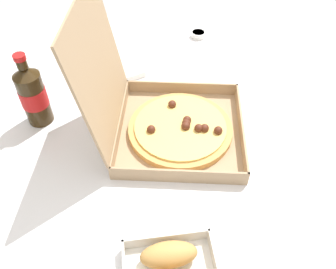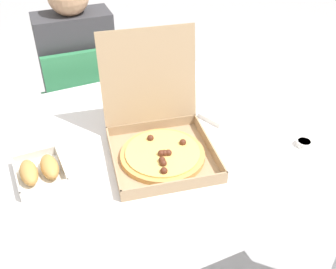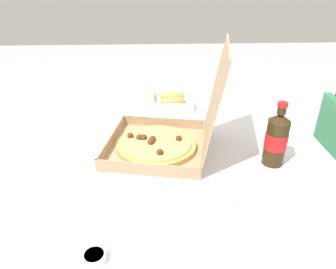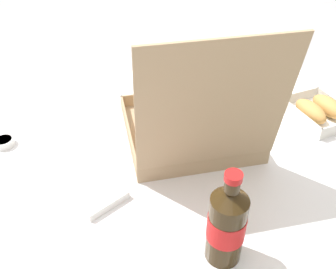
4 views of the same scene
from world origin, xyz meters
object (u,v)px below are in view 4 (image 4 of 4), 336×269
bread_side_box (319,110)px  napkin_pile (97,194)px  pizza_box_open (192,126)px  cola_bottle (227,224)px  dipping_sauce_cup (4,142)px

bread_side_box → napkin_pile: (0.70, 0.06, -0.02)m
pizza_box_open → cola_bottle: bearing=74.1°
pizza_box_open → napkin_pile: pizza_box_open is taller
pizza_box_open → bread_side_box: size_ratio=2.42×
pizza_box_open → cola_bottle: pizza_box_open is taller
cola_bottle → bread_side_box: bearing=-148.5°
cola_bottle → napkin_pile: cola_bottle is taller
pizza_box_open → bread_side_box: 0.41m
cola_bottle → dipping_sauce_cup: size_ratio=4.00×
cola_bottle → pizza_box_open: bearing=-105.9°
pizza_box_open → napkin_pile: bearing=19.6°
pizza_box_open → dipping_sauce_cup: 0.52m
bread_side_box → napkin_pile: bearing=4.8°
pizza_box_open → dipping_sauce_cup: bearing=-20.8°
bread_side_box → cola_bottle: cola_bottle is taller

